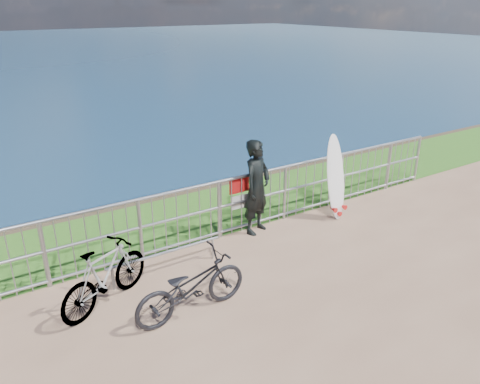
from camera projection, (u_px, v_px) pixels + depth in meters
grass_strip at (214, 210)px, 9.77m from camera, size 120.00×120.00×0.00m
railing at (243, 203)px, 8.70m from camera, size 10.06×0.10×1.13m
surfer at (257, 187)px, 8.57m from camera, size 0.77×0.65×1.79m
surfboard at (336, 180)px, 9.20m from camera, size 0.45×0.41×1.71m
bicycle_near at (191, 286)px, 6.39m from camera, size 1.72×0.68×0.89m
bicycle_far at (105, 276)px, 6.57m from camera, size 1.62×1.12×0.96m
bike_rack at (165, 255)px, 7.40m from camera, size 1.92×0.05×0.40m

